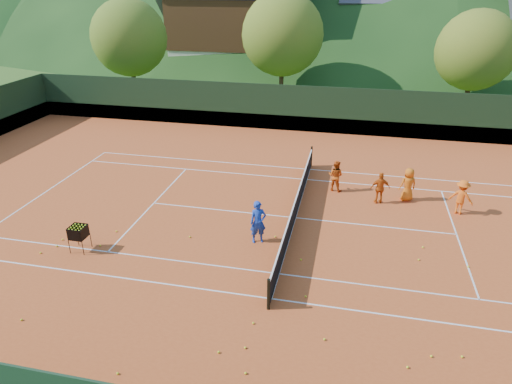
% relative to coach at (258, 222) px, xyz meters
% --- Properties ---
extents(ground, '(400.00, 400.00, 0.00)m').
position_rel_coach_xyz_m(ground, '(1.14, 2.20, -0.86)').
color(ground, '#2D5019').
rests_on(ground, ground).
extents(clay_court, '(40.00, 24.00, 0.02)m').
position_rel_coach_xyz_m(clay_court, '(1.14, 2.20, -0.85)').
color(clay_court, '#B4481D').
rests_on(clay_court, ground).
extents(coach, '(0.73, 0.62, 1.69)m').
position_rel_coach_xyz_m(coach, '(0.00, 0.00, 0.00)').
color(coach, '#1A3BA9').
rests_on(coach, clay_court).
extents(student_a, '(0.86, 0.76, 1.48)m').
position_rel_coach_xyz_m(student_a, '(2.57, 5.35, -0.10)').
color(student_a, '#D05112').
rests_on(student_a, clay_court).
extents(student_b, '(0.91, 0.54, 1.46)m').
position_rel_coach_xyz_m(student_b, '(4.58, 4.40, -0.11)').
color(student_b, '#D15812').
rests_on(student_b, clay_court).
extents(student_c, '(0.88, 0.73, 1.55)m').
position_rel_coach_xyz_m(student_c, '(5.81, 4.97, -0.07)').
color(student_c, orange).
rests_on(student_c, clay_court).
extents(student_d, '(1.13, 0.91, 1.53)m').
position_rel_coach_xyz_m(student_d, '(7.91, 4.12, -0.08)').
color(student_d, orange).
rests_on(student_d, clay_court).
extents(tennis_ball_0, '(0.07, 0.07, 0.07)m').
position_rel_coach_xyz_m(tennis_ball_0, '(2.93, -4.75, -0.81)').
color(tennis_ball_0, '#D9EC27').
rests_on(tennis_ball_0, clay_court).
extents(tennis_ball_2, '(0.07, 0.07, 0.07)m').
position_rel_coach_xyz_m(tennis_ball_2, '(0.18, -5.85, -0.81)').
color(tennis_ball_2, '#D9EC27').
rests_on(tennis_ball_2, clay_court).
extents(tennis_ball_3, '(0.07, 0.07, 0.07)m').
position_rel_coach_xyz_m(tennis_ball_3, '(-7.38, -1.54, -0.81)').
color(tennis_ball_3, '#D9EC27').
rests_on(tennis_ball_3, clay_court).
extents(tennis_ball_4, '(0.07, 0.07, 0.07)m').
position_rel_coach_xyz_m(tennis_ball_4, '(-5.87, -5.87, -0.81)').
color(tennis_ball_4, '#D9EC27').
rests_on(tennis_ball_4, clay_court).
extents(tennis_ball_5, '(0.07, 0.07, 0.07)m').
position_rel_coach_xyz_m(tennis_ball_5, '(6.55, -4.61, -0.81)').
color(tennis_ball_5, '#D9EC27').
rests_on(tennis_ball_5, clay_court).
extents(tennis_ball_6, '(0.07, 0.07, 0.07)m').
position_rel_coach_xyz_m(tennis_ball_6, '(-2.65, -0.30, -0.81)').
color(tennis_ball_6, '#D9EC27').
rests_on(tennis_ball_6, clay_court).
extents(tennis_ball_7, '(0.07, 0.07, 0.07)m').
position_rel_coach_xyz_m(tennis_ball_7, '(1.06, -6.39, -0.81)').
color(tennis_ball_7, '#D9EC27').
rests_on(tennis_ball_7, clay_court).
extents(tennis_ball_8, '(0.07, 0.07, 0.07)m').
position_rel_coach_xyz_m(tennis_ball_8, '(7.54, -0.12, -0.81)').
color(tennis_ball_8, '#D9EC27').
rests_on(tennis_ball_8, clay_court).
extents(tennis_ball_9, '(0.07, 0.07, 0.07)m').
position_rel_coach_xyz_m(tennis_ball_9, '(-2.13, -7.11, -0.81)').
color(tennis_ball_9, '#D9EC27').
rests_on(tennis_ball_9, clay_court).
extents(tennis_ball_10, '(0.07, 0.07, 0.07)m').
position_rel_coach_xyz_m(tennis_ball_10, '(-5.74, -1.62, -0.81)').
color(tennis_ball_10, '#D9EC27').
rests_on(tennis_ball_10, clay_court).
extents(tennis_ball_11, '(0.07, 0.07, 0.07)m').
position_rel_coach_xyz_m(tennis_ball_11, '(0.59, 0.44, -0.81)').
color(tennis_ball_11, '#D9EC27').
rests_on(tennis_ball_11, clay_court).
extents(tennis_ball_12, '(0.07, 0.07, 0.07)m').
position_rel_coach_xyz_m(tennis_ball_12, '(-7.30, -2.01, -0.81)').
color(tennis_ball_12, '#D9EC27').
rests_on(tennis_ball_12, clay_court).
extents(tennis_ball_13, '(0.07, 0.07, 0.07)m').
position_rel_coach_xyz_m(tennis_ball_13, '(-7.61, -2.56, -0.81)').
color(tennis_ball_13, '#D9EC27').
rests_on(tennis_ball_13, clay_court).
extents(tennis_ball_14, '(0.07, 0.07, 0.07)m').
position_rel_coach_xyz_m(tennis_ball_14, '(5.89, -0.04, -0.81)').
color(tennis_ball_14, '#D9EC27').
rests_on(tennis_ball_14, clay_court).
extents(tennis_ball_15, '(0.07, 0.07, 0.07)m').
position_rel_coach_xyz_m(tennis_ball_15, '(5.11, -5.30, -0.81)').
color(tennis_ball_15, '#D9EC27').
rests_on(tennis_ball_15, clay_court).
extents(tennis_ball_17, '(0.07, 0.07, 0.07)m').
position_rel_coach_xyz_m(tennis_ball_17, '(-5.65, -0.52, -0.81)').
color(tennis_ball_17, '#D9EC27').
rests_on(tennis_ball_17, clay_court).
extents(tennis_ball_18, '(0.07, 0.07, 0.07)m').
position_rel_coach_xyz_m(tennis_ball_18, '(6.13, 0.86, -0.81)').
color(tennis_ball_18, '#D9EC27').
rests_on(tennis_ball_18, clay_court).
extents(tennis_ball_19, '(0.07, 0.07, 0.07)m').
position_rel_coach_xyz_m(tennis_ball_19, '(1.77, -0.94, -0.81)').
color(tennis_ball_19, '#D9EC27').
rests_on(tennis_ball_19, clay_court).
extents(tennis_ball_20, '(0.07, 0.07, 0.07)m').
position_rel_coach_xyz_m(tennis_ball_20, '(2.18, -2.98, -0.81)').
color(tennis_ball_20, '#D9EC27').
rests_on(tennis_ball_20, clay_court).
extents(tennis_ball_21, '(0.07, 0.07, 0.07)m').
position_rel_coach_xyz_m(tennis_ball_21, '(0.84, -5.54, -0.81)').
color(tennis_ball_21, '#D9EC27').
rests_on(tennis_ball_21, clay_court).
extents(tennis_ball_22, '(0.07, 0.07, 0.07)m').
position_rel_coach_xyz_m(tennis_ball_22, '(0.84, -4.54, -0.81)').
color(tennis_ball_22, '#D9EC27').
rests_on(tennis_ball_22, clay_court).
extents(tennis_ball_23, '(0.07, 0.07, 0.07)m').
position_rel_coach_xyz_m(tennis_ball_23, '(5.76, -4.77, -0.81)').
color(tennis_ball_23, '#D9EC27').
rests_on(tennis_ball_23, clay_court).
extents(court_lines, '(23.83, 11.03, 0.00)m').
position_rel_coach_xyz_m(court_lines, '(1.14, 2.20, -0.84)').
color(court_lines, silver).
rests_on(court_lines, clay_court).
extents(tennis_net, '(0.10, 12.07, 1.10)m').
position_rel_coach_xyz_m(tennis_net, '(1.14, 2.20, -0.34)').
color(tennis_net, black).
rests_on(tennis_net, clay_court).
extents(perimeter_fence, '(40.40, 24.24, 3.00)m').
position_rel_coach_xyz_m(perimeter_fence, '(1.14, 2.20, 0.40)').
color(perimeter_fence, black).
rests_on(perimeter_fence, clay_court).
extents(ball_hopper, '(0.57, 0.57, 1.00)m').
position_rel_coach_xyz_m(ball_hopper, '(-6.28, -2.01, -0.10)').
color(ball_hopper, black).
rests_on(ball_hopper, clay_court).
extents(chalet_left, '(13.80, 9.93, 12.92)m').
position_rel_coach_xyz_m(chalet_left, '(-8.86, 32.20, 4.78)').
color(chalet_left, beige).
rests_on(chalet_left, ground).
extents(chalet_mid, '(12.65, 8.82, 11.45)m').
position_rel_coach_xyz_m(chalet_mid, '(7.14, 36.20, 4.12)').
color(chalet_mid, beige).
rests_on(chalet_mid, ground).
extents(tree_a, '(6.00, 6.00, 7.88)m').
position_rel_coach_xyz_m(tree_a, '(-14.86, 20.20, 4.00)').
color(tree_a, '#3E2819').
rests_on(tree_a, ground).
extents(tree_b, '(6.40, 6.40, 8.40)m').
position_rel_coach_xyz_m(tree_b, '(-2.86, 22.20, 4.33)').
color(tree_b, '#42291A').
rests_on(tree_b, ground).
extents(tree_c, '(5.60, 5.60, 7.35)m').
position_rel_coach_xyz_m(tree_c, '(11.14, 21.20, 3.68)').
color(tree_c, '#3C2518').
rests_on(tree_c, ground).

